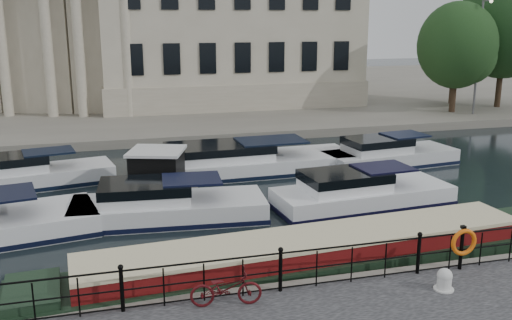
{
  "coord_description": "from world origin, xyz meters",
  "views": [
    {
      "loc": [
        -4.17,
        -15.17,
        7.49
      ],
      "look_at": [
        0.5,
        2.0,
        3.0
      ],
      "focal_mm": 40.0,
      "sensor_mm": 36.0,
      "label": 1
    }
  ],
  "objects_px": {
    "bicycle": "(226,288)",
    "life_ring_post": "(463,243)",
    "mooring_bollard": "(444,280)",
    "harbour_hut": "(158,176)",
    "narrowboat": "(311,262)"
  },
  "relations": [
    {
      "from": "narrowboat",
      "to": "mooring_bollard",
      "type": "bearing_deg",
      "value": -52.43
    },
    {
      "from": "bicycle",
      "to": "life_ring_post",
      "type": "height_order",
      "value": "life_ring_post"
    },
    {
      "from": "life_ring_post",
      "to": "harbour_hut",
      "type": "bearing_deg",
      "value": 125.1
    },
    {
      "from": "mooring_bollard",
      "to": "harbour_hut",
      "type": "distance_m",
      "value": 13.09
    },
    {
      "from": "life_ring_post",
      "to": "narrowboat",
      "type": "distance_m",
      "value": 4.35
    },
    {
      "from": "bicycle",
      "to": "harbour_hut",
      "type": "relative_size",
      "value": 0.49
    },
    {
      "from": "bicycle",
      "to": "narrowboat",
      "type": "relative_size",
      "value": 0.1
    },
    {
      "from": "bicycle",
      "to": "harbour_hut",
      "type": "distance_m",
      "value": 10.83
    },
    {
      "from": "life_ring_post",
      "to": "narrowboat",
      "type": "xyz_separation_m",
      "value": [
        -3.74,
        1.98,
        -1.0
      ]
    },
    {
      "from": "life_ring_post",
      "to": "harbour_hut",
      "type": "height_order",
      "value": "harbour_hut"
    },
    {
      "from": "bicycle",
      "to": "mooring_bollard",
      "type": "relative_size",
      "value": 2.99
    },
    {
      "from": "bicycle",
      "to": "mooring_bollard",
      "type": "height_order",
      "value": "bicycle"
    },
    {
      "from": "life_ring_post",
      "to": "harbour_hut",
      "type": "distance_m",
      "value": 12.92
    },
    {
      "from": "narrowboat",
      "to": "bicycle",
      "type": "bearing_deg",
      "value": -148.16
    },
    {
      "from": "mooring_bollard",
      "to": "narrowboat",
      "type": "bearing_deg",
      "value": 131.57
    }
  ]
}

